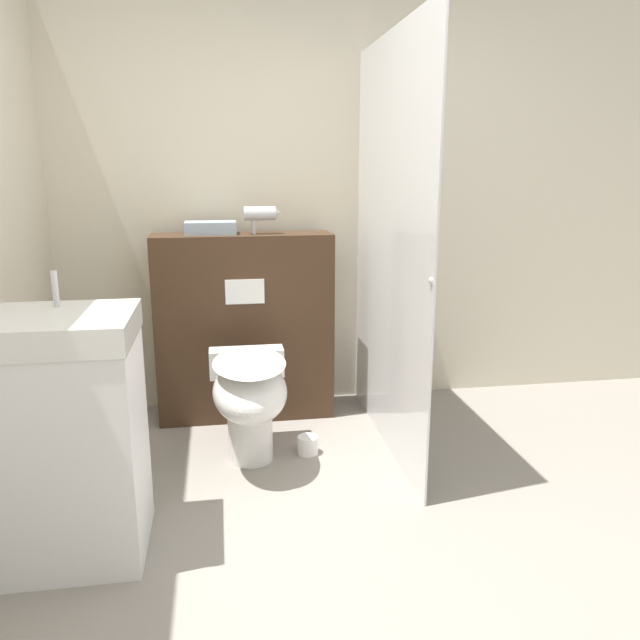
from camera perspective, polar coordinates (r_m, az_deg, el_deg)
name	(u,v)px	position (r m, az deg, el deg)	size (l,w,h in m)	color
ground_plane	(366,593)	(2.45, 4.19, -23.66)	(12.00, 12.00, 0.00)	gray
wall_back	(295,206)	(3.92, -2.31, 10.37)	(8.00, 0.06, 2.50)	beige
partition_panel	(245,327)	(3.75, -6.88, -0.64)	(1.04, 0.30, 1.11)	#3D2819
shower_glass	(389,249)	(3.28, 6.33, 6.44)	(0.04, 1.44, 2.14)	silver
toilet	(250,395)	(3.17, -6.45, -6.81)	(0.40, 0.67, 0.57)	white
sink_vanity	(61,437)	(2.61, -22.58, -9.87)	(0.60, 0.49, 1.11)	white
hair_drier	(261,214)	(3.62, -5.41, 9.62)	(0.21, 0.08, 0.16)	#B7B7BC
folded_towel	(211,228)	(3.66, -9.98, 8.30)	(0.29, 0.18, 0.07)	#8C9EAD
spare_toilet_roll	(308,445)	(3.38, -1.12, -11.36)	(0.11, 0.11, 0.10)	white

